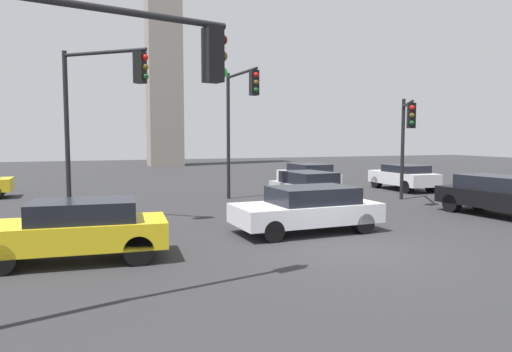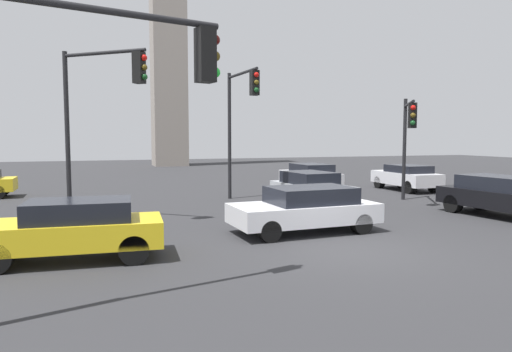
% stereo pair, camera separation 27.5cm
% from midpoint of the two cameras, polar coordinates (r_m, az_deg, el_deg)
% --- Properties ---
extents(ground_plane, '(100.35, 100.35, 0.00)m').
position_cam_midpoint_polar(ground_plane, '(12.26, 11.58, -8.82)').
color(ground_plane, '#2D2D30').
extents(traffic_light_0, '(2.62, 2.20, 5.78)m').
position_cam_midpoint_polar(traffic_light_0, '(16.44, -18.16, 9.03)').
color(traffic_light_0, black).
rests_on(traffic_light_0, ground_plane).
extents(traffic_light_1, '(0.48, 3.29, 5.80)m').
position_cam_midpoint_polar(traffic_light_1, '(20.34, -1.52, 8.35)').
color(traffic_light_1, black).
rests_on(traffic_light_1, ground_plane).
extents(traffic_light_3, '(4.18, 1.16, 5.13)m').
position_cam_midpoint_polar(traffic_light_3, '(8.14, -17.82, 10.69)').
color(traffic_light_3, black).
rests_on(traffic_light_3, ground_plane).
extents(traffic_light_4, '(1.71, 2.67, 4.60)m').
position_cam_midpoint_polar(traffic_light_4, '(20.90, 18.57, 5.52)').
color(traffic_light_4, black).
rests_on(traffic_light_4, ground_plane).
extents(car_0, '(2.36, 4.64, 1.47)m').
position_cam_midpoint_polar(car_0, '(18.97, 28.33, -2.11)').
color(car_0, black).
rests_on(car_0, ground_plane).
extents(car_1, '(4.24, 1.98, 1.42)m').
position_cam_midpoint_polar(car_1, '(11.55, -20.91, -6.06)').
color(car_1, yellow).
rests_on(car_1, ground_plane).
extents(car_2, '(1.84, 4.07, 1.38)m').
position_cam_midpoint_polar(car_2, '(26.31, 18.26, -0.08)').
color(car_2, silver).
rests_on(car_2, ground_plane).
extents(car_3, '(4.46, 2.15, 1.37)m').
position_cam_midpoint_polar(car_3, '(14.11, 6.70, -3.98)').
color(car_3, silver).
rests_on(car_3, ground_plane).
extents(car_4, '(1.97, 4.30, 1.41)m').
position_cam_midpoint_polar(car_4, '(25.80, 6.96, 0.05)').
color(car_4, silver).
rests_on(car_4, ground_plane).
extents(car_6, '(2.30, 4.27, 1.40)m').
position_cam_midpoint_polar(car_6, '(19.78, 7.16, -1.39)').
color(car_6, '#ADB2B7').
rests_on(car_6, ground_plane).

